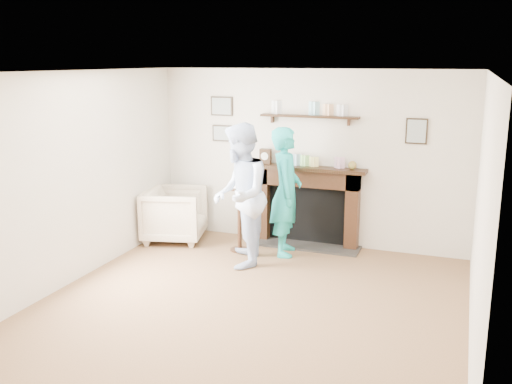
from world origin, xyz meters
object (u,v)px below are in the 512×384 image
(woman, at_px, (285,253))
(pedestal_table, at_px, (239,206))
(man, at_px, (240,264))
(armchair, at_px, (176,240))

(woman, distance_m, pedestal_table, 0.91)
(man, bearing_deg, woman, 126.93)
(man, distance_m, woman, 0.75)
(man, relative_size, pedestal_table, 1.77)
(armchair, relative_size, pedestal_table, 0.83)
(armchair, xyz_separation_m, pedestal_table, (1.07, -0.10, 0.64))
(pedestal_table, bearing_deg, woman, 8.86)
(armchair, distance_m, pedestal_table, 1.25)
(armchair, relative_size, woman, 0.49)
(man, xyz_separation_m, pedestal_table, (-0.22, 0.51, 0.64))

